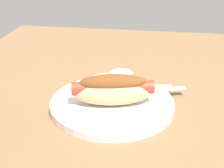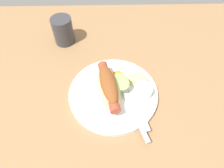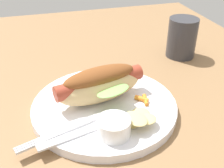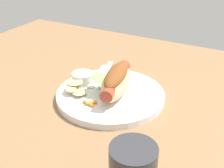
% 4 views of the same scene
% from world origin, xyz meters
% --- Properties ---
extents(ground_plane, '(1.20, 0.90, 0.02)m').
position_xyz_m(ground_plane, '(0.00, 0.00, -0.01)').
color(ground_plane, olive).
extents(plate, '(0.26, 0.26, 0.02)m').
position_xyz_m(plate, '(-0.00, 0.01, 0.01)').
color(plate, white).
rests_on(plate, ground_plane).
extents(hot_dog, '(0.11, 0.16, 0.06)m').
position_xyz_m(hot_dog, '(0.01, 0.01, 0.05)').
color(hot_dog, '#DBB77A').
rests_on(hot_dog, plate).
extents(sauce_ramekin, '(0.05, 0.05, 0.03)m').
position_xyz_m(sauce_ramekin, '(-0.08, 0.02, 0.03)').
color(sauce_ramekin, white).
rests_on(sauce_ramekin, plate).
extents(fork, '(0.06, 0.15, 0.00)m').
position_xyz_m(fork, '(-0.05, 0.08, 0.02)').
color(fork, silver).
rests_on(fork, plate).
extents(knife, '(0.05, 0.14, 0.00)m').
position_xyz_m(knife, '(-0.07, 0.07, 0.02)').
color(knife, silver).
rests_on(knife, plate).
extents(chips_pile, '(0.07, 0.06, 0.02)m').
position_xyz_m(chips_pile, '(-0.07, -0.03, 0.03)').
color(chips_pile, '#D8C47B').
rests_on(chips_pile, plate).
extents(carrot_garnish, '(0.03, 0.02, 0.01)m').
position_xyz_m(carrot_garnish, '(-0.01, -0.06, 0.02)').
color(carrot_garnish, orange).
rests_on(carrot_garnish, plate).
extents(drinking_cup, '(0.07, 0.07, 0.09)m').
position_xyz_m(drinking_cup, '(0.17, -0.23, 0.05)').
color(drinking_cup, '#333338').
rests_on(drinking_cup, ground_plane).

